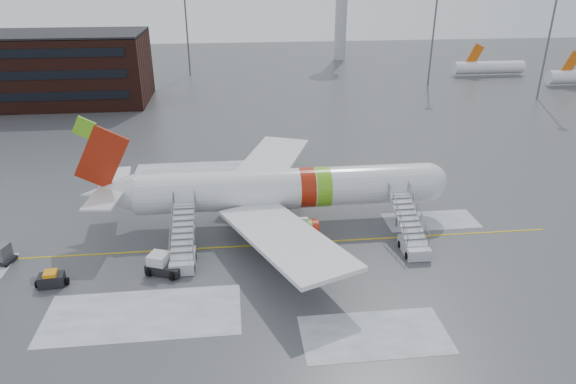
{
  "coord_description": "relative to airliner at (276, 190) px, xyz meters",
  "views": [
    {
      "loc": [
        1.03,
        -41.13,
        23.08
      ],
      "look_at": [
        5.8,
        1.49,
        4.0
      ],
      "focal_mm": 32.0,
      "sensor_mm": 36.0,
      "label": 1
    }
  ],
  "objects": [
    {
      "name": "airliner",
      "position": [
        0.0,
        0.0,
        0.0
      ],
      "size": [
        35.03,
        32.97,
        11.18
      ],
      "color": "white",
      "rests_on": "ground"
    },
    {
      "name": "light_mast_far_ne",
      "position": [
        37.15,
        58.51,
        10.42
      ],
      "size": [
        1.2,
        1.2,
        24.25
      ],
      "color": "#595B60",
      "rests_on": "ground"
    },
    {
      "name": "airstair_aft",
      "position": [
        -8.43,
        -6.54,
        -2.35
      ],
      "size": [
        2.05,
        7.7,
        3.48
      ],
      "color": "#ACAFB3",
      "rests_on": "ground"
    },
    {
      "name": "airstair_fwd",
      "position": [
        11.39,
        -6.54,
        -2.35
      ],
      "size": [
        2.05,
        7.7,
        3.48
      ],
      "color": "silver",
      "rests_on": "ground"
    },
    {
      "name": "light_mast_far_n",
      "position": [
        -12.85,
        74.51,
        10.42
      ],
      "size": [
        1.2,
        1.2,
        24.25
      ],
      "color": "#595B60",
      "rests_on": "ground"
    },
    {
      "name": "uld_container",
      "position": [
        -23.77,
        -4.9,
        -2.65
      ],
      "size": [
        2.33,
        1.95,
        1.65
      ],
      "color": "black",
      "rests_on": "ground"
    },
    {
      "name": "baggage_tractor",
      "position": [
        -18.43,
        -8.99,
        -2.88
      ],
      "size": [
        2.5,
        1.3,
        1.27
      ],
      "color": "black",
      "rests_on": "ground"
    },
    {
      "name": "light_mast_far_e",
      "position": [
        53.15,
        44.51,
        10.42
      ],
      "size": [
        1.2,
        1.2,
        24.25
      ],
      "color": "#595B60",
      "rests_on": "ground"
    },
    {
      "name": "distant_aircraft",
      "position": [
        57.65,
        60.51,
        -3.42
      ],
      "size": [
        35.0,
        18.0,
        8.0
      ],
      "primitive_type": null,
      "color": "#D8590C",
      "rests_on": "ground"
    },
    {
      "name": "ground",
      "position": [
        -4.85,
        -3.49,
        -3.42
      ],
      "size": [
        260.0,
        260.0,
        0.0
      ],
      "primitive_type": "plane",
      "color": "#494C4F",
      "rests_on": "ground"
    },
    {
      "name": "pushback_tug",
      "position": [
        -9.97,
        -8.04,
        -2.68
      ],
      "size": [
        3.31,
        2.94,
        1.68
      ],
      "color": "black",
      "rests_on": "ground"
    }
  ]
}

